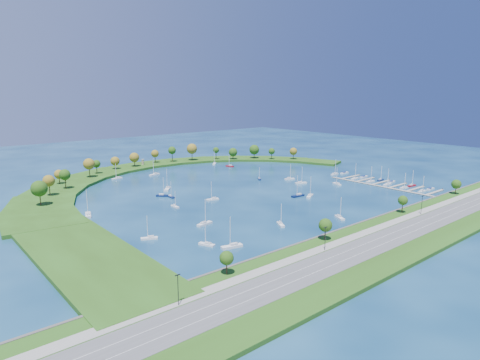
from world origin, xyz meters
TOP-DOWN VIEW (x-y plane):
  - ground at (0.00, 0.00)m, footprint 700.00×700.00m
  - south_shoreline at (0.03, -122.88)m, footprint 420.00×43.10m
  - breakwater at (-46.33, 48.72)m, footprint 286.74×247.64m
  - breakwater_trees at (-8.80, 85.81)m, footprint 239.64×95.32m
  - harbor_tower at (-13.01, 117.28)m, footprint 2.60×2.60m
  - dock_system at (85.30, -61.00)m, footprint 24.28×82.00m
  - moored_boat_0 at (-52.73, 81.92)m, footprint 8.45×3.61m
  - moored_boat_1 at (-41.24, 26.56)m, footprint 8.67×9.39m
  - moored_boat_2 at (-74.81, -85.01)m, footprint 9.84×4.66m
  - moored_boat_3 at (-105.04, 0.62)m, footprint 5.74×10.23m
  - moored_boat_4 at (43.11, 86.93)m, footprint 7.78×7.76m
  - moored_boat_5 at (-96.94, -52.77)m, footprint 7.69×5.28m
  - moored_boat_6 at (-36.98, -76.81)m, footprint 5.68×7.79m
  - moored_boat_7 at (-60.16, -14.27)m, footprint 1.99×6.74m
  - moored_boat_8 at (-5.10, -88.78)m, footprint 5.63×8.16m
  - moored_boat_9 at (46.62, -3.73)m, footprint 8.23×4.62m
  - moored_boat_10 at (-23.73, 76.77)m, footprint 9.72×4.93m
  - moored_boat_11 at (-81.58, -75.92)m, footprint 4.92×7.72m
  - moored_boat_12 at (18.17, -48.38)m, footprint 9.14×6.48m
  - moored_boat_13 at (29.27, 11.20)m, footprint 5.28×6.48m
  - moored_boat_14 at (-52.89, 12.57)m, footprint 7.74×7.62m
  - moored_boat_15 at (59.97, -37.65)m, footprint 5.09×8.55m
  - moored_boat_16 at (12.75, -43.14)m, footprint 9.56×3.15m
  - moored_boat_17 at (46.19, 68.26)m, footprint 4.06×8.19m
  - moored_boat_18 at (-65.88, -51.88)m, footprint 9.28×4.19m
  - moored_boat_19 at (42.52, -18.85)m, footprint 8.83×5.17m
  - moored_boat_20 at (-50.30, 6.94)m, footprint 2.45×7.37m
  - moored_boat_21 at (-34.01, -15.31)m, footprint 8.29×3.86m
  - docked_boat_0 at (85.54, -87.64)m, footprint 7.44×2.43m
  - docked_boat_1 at (95.98, -88.11)m, footprint 8.35×2.75m
  - docked_boat_2 at (85.53, -74.69)m, footprint 7.53×2.53m
  - docked_boat_3 at (96.03, -74.59)m, footprint 7.94×2.84m
  - docked_boat_4 at (85.52, -61.87)m, footprint 8.30×2.72m
  - docked_boat_5 at (95.98, -59.24)m, footprint 8.57×3.53m
  - docked_boat_6 at (85.52, -48.30)m, footprint 8.17×2.54m
  - docked_boat_7 at (96.03, -50.11)m, footprint 7.72×3.18m
  - docked_boat_8 at (85.52, -34.70)m, footprint 8.59×3.50m
  - docked_boat_9 at (95.97, -35.57)m, footprint 9.53×3.75m
  - docked_boat_10 at (87.92, -14.06)m, footprint 8.66×3.45m
  - docked_boat_11 at (97.87, -16.22)m, footprint 9.12×3.31m

SIDE VIEW (x-z plane):
  - ground at x=0.00m, z-range 0.00..0.00m
  - dock_system at x=85.30m, z-range -0.45..1.15m
  - docked_boat_1 at x=95.98m, z-range -0.22..1.46m
  - docked_boat_5 at x=95.98m, z-range -0.23..1.47m
  - docked_boat_11 at x=97.87m, z-range -0.24..1.58m
  - docked_boat_9 at x=95.97m, z-range -0.25..1.64m
  - moored_boat_13 at x=29.27m, z-range -4.01..5.70m
  - moored_boat_7 at x=-60.16m, z-range -4.08..5.79m
  - moored_boat_20 at x=-50.30m, z-range -4.47..6.21m
  - docked_boat_0 at x=85.54m, z-range -4.52..6.27m
  - docked_boat_2 at x=85.53m, z-range -4.57..6.32m
  - docked_boat_7 at x=96.03m, z-range -4.63..6.39m
  - moored_boat_11 at x=-81.58m, z-range -4.64..6.40m
  - moored_boat_5 at x=-96.94m, z-range -4.67..6.43m
  - moored_boat_6 at x=-36.98m, z-range -4.79..6.57m
  - docked_boat_3 at x=96.03m, z-range -4.83..6.61m
  - moored_boat_17 at x=46.19m, z-range -4.90..6.69m
  - moored_boat_9 at x=46.62m, z-range -4.94..6.73m
  - moored_boat_21 at x=-34.01m, z-range -4.98..6.78m
  - moored_boat_8 at x=-5.10m, z-range -4.99..6.79m
  - docked_boat_6 at x=85.52m, z-range -5.05..6.85m
  - moored_boat_0 at x=-52.73m, z-range -5.11..6.93m
  - docked_boat_4 at x=85.52m, z-range -5.12..6.93m
  - moored_boat_15 at x=59.97m, z-range -5.17..6.99m
  - docked_boat_8 at x=85.52m, z-range -5.22..7.04m
  - docked_boat_10 at x=87.92m, z-range -5.27..7.11m
  - moored_boat_14 at x=-52.89m, z-range -5.32..7.16m
  - moored_boat_19 at x=42.52m, z-range -5.35..7.19m
  - moored_boat_4 at x=43.11m, z-range -5.39..7.24m
  - moored_boat_18 at x=-65.88m, z-range -5.65..7.53m
  - moored_boat_12 at x=18.17m, z-range -5.68..7.57m
  - moored_boat_10 at x=-23.73m, z-range -5.92..7.84m
  - moored_boat_16 at x=12.75m, z-range -5.96..7.89m
  - moored_boat_2 at x=-74.81m, z-range -6.01..7.94m
  - moored_boat_3 at x=-105.04m, z-range -6.26..8.24m
  - breakwater at x=-46.33m, z-range -0.01..1.99m
  - moored_boat_1 at x=-41.24m, z-range -6.36..8.34m
  - south_shoreline at x=0.03m, z-range -4.80..6.80m
  - harbor_tower at x=-13.01m, z-range 2.05..6.81m
  - breakwater_trees at x=-8.80m, z-range 2.92..18.63m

